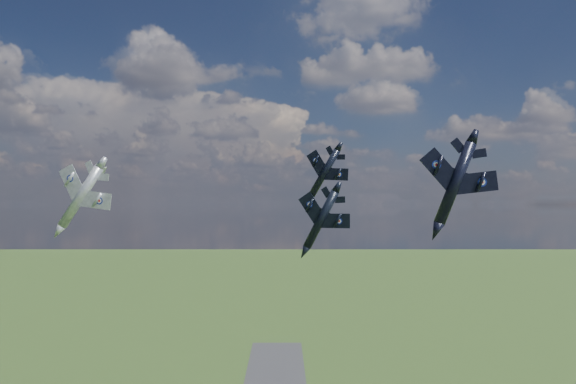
{
  "coord_description": "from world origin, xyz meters",
  "views": [
    {
      "loc": [
        3.85,
        -75.73,
        79.83
      ],
      "look_at": [
        4.54,
        13.87,
        81.86
      ],
      "focal_mm": 35.0,
      "sensor_mm": 36.0,
      "label": 1
    }
  ],
  "objects_px": {
    "jet_high_navy": "(324,173)",
    "jet_left_silver": "(81,197)",
    "jet_lead_navy": "(321,219)",
    "jet_right_navy": "(455,183)"
  },
  "relations": [
    {
      "from": "jet_right_navy",
      "to": "jet_left_silver",
      "type": "height_order",
      "value": "jet_right_navy"
    },
    {
      "from": "jet_high_navy",
      "to": "jet_left_silver",
      "type": "distance_m",
      "value": 43.8
    },
    {
      "from": "jet_high_navy",
      "to": "jet_left_silver",
      "type": "relative_size",
      "value": 0.84
    },
    {
      "from": "jet_high_navy",
      "to": "jet_left_silver",
      "type": "xyz_separation_m",
      "value": [
        -41.32,
        -13.75,
        -4.75
      ]
    },
    {
      "from": "jet_right_navy",
      "to": "jet_left_silver",
      "type": "bearing_deg",
      "value": 168.52
    },
    {
      "from": "jet_lead_navy",
      "to": "jet_left_silver",
      "type": "xyz_separation_m",
      "value": [
        -39.18,
        8.38,
        3.54
      ]
    },
    {
      "from": "jet_lead_navy",
      "to": "jet_right_navy",
      "type": "distance_m",
      "value": 20.51
    },
    {
      "from": "jet_right_navy",
      "to": "jet_high_navy",
      "type": "relative_size",
      "value": 1.16
    },
    {
      "from": "jet_right_navy",
      "to": "jet_lead_navy",
      "type": "bearing_deg",
      "value": 156.79
    },
    {
      "from": "jet_lead_navy",
      "to": "jet_high_navy",
      "type": "distance_m",
      "value": 23.73
    }
  ]
}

